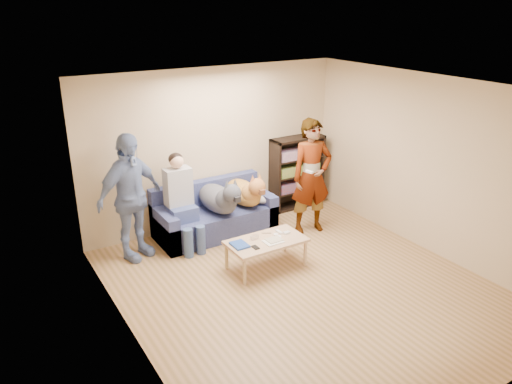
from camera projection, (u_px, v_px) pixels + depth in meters
ground at (303, 286)px, 6.61m from camera, size 5.00×5.00×0.00m
ceiling at (311, 89)px, 5.68m from camera, size 5.00×5.00×0.00m
wall_back at (214, 148)px, 8.13m from camera, size 4.50×0.00×4.50m
wall_front at (488, 289)px, 4.15m from camera, size 4.50×0.00×4.50m
wall_left at (129, 238)px, 5.05m from camera, size 0.00×5.00×5.00m
wall_right at (431, 166)px, 7.24m from camera, size 0.00×5.00×5.00m
blanket at (264, 198)px, 8.23m from camera, size 0.42×0.35×0.14m
person_standing_right at (312, 177)px, 7.91m from camera, size 0.75×0.56×1.86m
person_standing_left at (130, 198)px, 7.06m from camera, size 1.19×0.83×1.87m
held_controller at (310, 172)px, 7.60m from camera, size 0.06×0.13×0.03m
notebook_blue at (240, 245)px, 6.79m from camera, size 0.20×0.26×0.03m
papers at (273, 242)px, 6.90m from camera, size 0.26×0.20×0.02m
magazine at (274, 240)px, 6.92m from camera, size 0.22×0.17×0.01m
camera_silver at (254, 237)px, 6.98m from camera, size 0.11×0.06×0.05m
controller_a at (279, 232)px, 7.16m from camera, size 0.04×0.13×0.03m
controller_b at (287, 233)px, 7.14m from camera, size 0.09×0.06×0.03m
headphone_cup_a at (279, 237)px, 7.03m from camera, size 0.07×0.07×0.02m
headphone_cup_b at (276, 235)px, 7.10m from camera, size 0.07×0.07×0.02m
pen_orange at (271, 245)px, 6.82m from camera, size 0.13×0.06×0.01m
pen_black at (267, 233)px, 7.15m from camera, size 0.13×0.08×0.01m
wallet at (255, 247)px, 6.73m from camera, size 0.07×0.12×0.02m
sofa at (214, 217)px, 8.06m from camera, size 1.90×0.85×0.82m
person_seated at (181, 198)px, 7.49m from camera, size 0.40×0.73×1.47m
dog_gray at (220, 198)px, 7.77m from camera, size 0.46×1.27×0.67m
dog_tan at (245, 192)px, 8.06m from camera, size 0.44×1.18×0.64m
coffee_table at (266, 243)px, 6.97m from camera, size 1.10×0.60×0.42m
bookshelf at (297, 171)px, 8.98m from camera, size 1.00×0.34×1.30m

